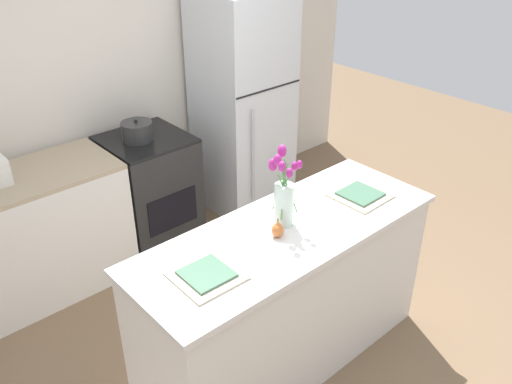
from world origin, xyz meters
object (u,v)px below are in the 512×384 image
object	(u,v)px
refrigerator	(243,105)
plate_setting_left	(207,275)
flower_vase	(283,196)
pear_figurine	(278,229)
cooking_pot	(137,131)
stove_range	(151,191)
plate_setting_right	(360,195)

from	to	relation	value
refrigerator	plate_setting_left	xyz separation A→B (m)	(-1.61, -1.64, 0.02)
flower_vase	pear_figurine	size ratio (longest dim) A/B	4.12
refrigerator	cooking_pot	distance (m)	1.01
stove_range	pear_figurine	size ratio (longest dim) A/B	8.32
flower_vase	cooking_pot	distance (m)	1.55
refrigerator	plate_setting_right	world-z (taller)	refrigerator
plate_setting_right	stove_range	bearing A→B (deg)	105.83
refrigerator	flower_vase	size ratio (longest dim) A/B	4.13
stove_range	plate_setting_left	size ratio (longest dim) A/B	2.98
plate_setting_left	stove_range	bearing A→B (deg)	67.92
plate_setting_right	pear_figurine	bearing A→B (deg)	178.16
pear_figurine	stove_range	bearing A→B (deg)	83.42
refrigerator	plate_setting_right	xyz separation A→B (m)	(-0.49, -1.64, 0.02)
pear_figurine	plate_setting_left	bearing A→B (deg)	-177.50
stove_range	plate_setting_right	size ratio (longest dim) A/B	2.98
plate_setting_right	cooking_pot	bearing A→B (deg)	107.57
refrigerator	cooking_pot	bearing A→B (deg)	179.90
refrigerator	stove_range	bearing A→B (deg)	-179.96
flower_vase	cooking_pot	xyz separation A→B (m)	(0.03, 1.55, -0.14)
stove_range	pear_figurine	distance (m)	1.71
flower_vase	plate_setting_right	distance (m)	0.58
stove_range	cooking_pot	distance (m)	0.52
plate_setting_left	pear_figurine	bearing A→B (deg)	2.50
plate_setting_left	flower_vase	bearing A→B (deg)	8.88
plate_setting_right	cooking_pot	world-z (taller)	cooking_pot
stove_range	refrigerator	xyz separation A→B (m)	(0.95, 0.00, 0.47)
refrigerator	plate_setting_left	world-z (taller)	refrigerator
cooking_pot	stove_range	bearing A→B (deg)	-2.54
refrigerator	plate_setting_right	distance (m)	1.71
refrigerator	plate_setting_left	distance (m)	2.30
plate_setting_right	cooking_pot	xyz separation A→B (m)	(-0.52, 1.64, 0.03)
stove_range	plate_setting_left	world-z (taller)	plate_setting_left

